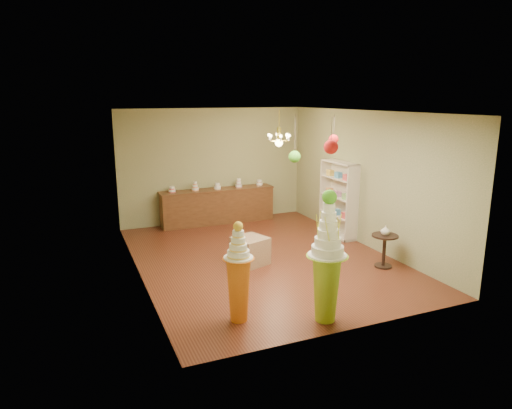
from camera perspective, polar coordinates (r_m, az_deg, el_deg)
name	(u,v)px	position (r m, az deg, el deg)	size (l,w,h in m)	color
floor	(262,258)	(9.59, 0.79, -6.70)	(6.50, 6.50, 0.00)	#552517
ceiling	(263,112)	(9.01, 0.85, 11.53)	(6.50, 6.50, 0.00)	silver
wall_back	(214,166)	(12.19, -5.32, 4.86)	(5.00, 0.04, 3.00)	#909467
wall_front	(357,230)	(6.42, 12.50, -3.13)	(5.00, 0.04, 3.00)	#909467
wall_left	(136,198)	(8.52, -14.79, 0.79)	(0.04, 6.50, 3.00)	#909467
wall_right	(366,179)	(10.42, 13.55, 3.10)	(0.04, 6.50, 3.00)	#909467
pedestal_green	(327,271)	(6.85, 8.83, -8.18)	(0.76, 0.76, 2.01)	#9FC92C
pedestal_orange	(239,281)	(6.84, -2.19, -9.55)	(0.55, 0.55, 1.54)	orange
burlap_riser	(250,251)	(9.19, -0.74, -5.79)	(0.60, 0.60, 0.55)	#967351
sideboard	(218,205)	(12.12, -4.81, -0.10)	(3.04, 0.54, 1.16)	#59341C
shelving_unit	(339,199)	(11.09, 10.28, 0.71)	(0.33, 1.20, 1.80)	beige
round_table	(384,246)	(9.32, 15.75, -5.05)	(0.68, 0.68, 0.66)	black
vase	(385,230)	(9.23, 15.87, -3.11)	(0.18, 0.18, 0.19)	beige
pom_red_left	(331,147)	(6.77, 9.35, 7.12)	(0.21, 0.21, 0.54)	#41372F
pom_green_mid	(295,157)	(7.92, 4.84, 5.99)	(0.21, 0.21, 0.83)	#41372F
pom_red_right	(333,139)	(7.80, 9.66, 8.03)	(0.17, 0.17, 0.50)	#41372F
chandelier	(279,140)	(10.61, 2.88, 8.01)	(0.69, 0.69, 0.85)	gold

